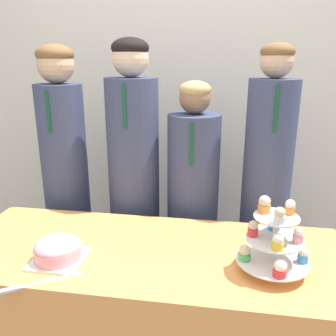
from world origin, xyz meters
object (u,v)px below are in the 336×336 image
object	(u,v)px
round_cake	(58,249)
cake_knife	(23,287)
student_1	(134,195)
student_3	(264,205)
student_0	(67,190)
student_2	(192,217)
cupcake_stand	(274,239)

from	to	relation	value
round_cake	cake_knife	xyz separation A→B (m)	(-0.05, -0.19, -0.05)
round_cake	student_1	distance (m)	0.70
cake_knife	student_3	world-z (taller)	student_3
round_cake	student_3	distance (m)	1.10
student_0	student_1	world-z (taller)	student_1
cake_knife	student_1	bearing A→B (deg)	44.79
round_cake	student_3	world-z (taller)	student_3
cake_knife	round_cake	bearing A→B (deg)	42.94
student_2	student_3	world-z (taller)	student_3
round_cake	student_1	size ratio (longest dim) A/B	0.12
cake_knife	student_0	xyz separation A→B (m)	(-0.22, 0.87, 0.02)
round_cake	student_3	bearing A→B (deg)	38.17
cupcake_stand	cake_knife	bearing A→B (deg)	-164.57
cupcake_stand	student_2	xyz separation A→B (m)	(-0.36, 0.62, -0.23)
cake_knife	cupcake_stand	distance (m)	0.92
student_3	cupcake_stand	bearing A→B (deg)	-93.22
cupcake_stand	student_2	distance (m)	0.75
cake_knife	student_2	size ratio (longest dim) A/B	0.19
cake_knife	cupcake_stand	world-z (taller)	cupcake_stand
student_2	round_cake	bearing A→B (deg)	-124.89
round_cake	student_0	xyz separation A→B (m)	(-0.27, 0.68, -0.02)
student_1	student_3	xyz separation A→B (m)	(0.73, -0.00, -0.02)
cake_knife	student_2	xyz separation A→B (m)	(0.52, 0.87, -0.09)
student_3	student_2	bearing A→B (deg)	-180.00
cupcake_stand	student_0	size ratio (longest dim) A/B	0.18
student_0	student_3	size ratio (longest dim) A/B	1.00
student_1	student_2	xyz separation A→B (m)	(0.34, -0.00, -0.12)
student_0	student_2	size ratio (longest dim) A/B	1.13
student_0	student_2	xyz separation A→B (m)	(0.75, -0.00, -0.12)
student_2	cupcake_stand	bearing A→B (deg)	-60.31
round_cake	student_0	world-z (taller)	student_0
cake_knife	student_0	distance (m)	0.90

